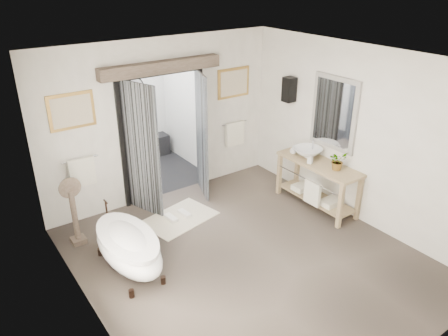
{
  "coord_description": "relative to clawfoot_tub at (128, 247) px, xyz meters",
  "views": [
    {
      "loc": [
        -3.36,
        -4.15,
        3.96
      ],
      "look_at": [
        0.0,
        0.6,
        1.25
      ],
      "focal_mm": 35.0,
      "sensor_mm": 36.0,
      "label": 1
    }
  ],
  "objects": [
    {
      "name": "room_shell",
      "position": [
        1.49,
        -0.88,
        1.48
      ],
      "size": [
        4.52,
        5.02,
        2.91
      ],
      "color": "silver",
      "rests_on": "ground_plane"
    },
    {
      "name": "soap_bottle_b",
      "position": [
        3.41,
        0.32,
        0.55
      ],
      "size": [
        0.15,
        0.15,
        0.16
      ],
      "primitive_type": "imported",
      "rotation": [
        0.0,
        0.0,
        0.24
      ],
      "color": "gray",
      "rests_on": "vanity"
    },
    {
      "name": "clawfoot_tub",
      "position": [
        0.0,
        0.0,
        0.0
      ],
      "size": [
        0.71,
        1.59,
        0.78
      ],
      "color": "black",
      "rests_on": "ground_plane"
    },
    {
      "name": "ground_plane",
      "position": [
        1.53,
        -0.77,
        -0.38
      ],
      "size": [
        5.0,
        5.0,
        0.0
      ],
      "primitive_type": "plane",
      "color": "brown"
    },
    {
      "name": "rug",
      "position": [
        1.26,
        0.79,
        -0.37
      ],
      "size": [
        1.34,
        1.04,
        0.01
      ],
      "primitive_type": "cube",
      "rotation": [
        0.0,
        0.0,
        0.21
      ],
      "color": "beige",
      "rests_on": "ground_plane"
    },
    {
      "name": "shower_room",
      "position": [
        1.53,
        3.22,
        0.53
      ],
      "size": [
        2.22,
        2.01,
        2.51
      ],
      "color": "black",
      "rests_on": "ground_plane"
    },
    {
      "name": "slippers",
      "position": [
        1.25,
        0.82,
        -0.34
      ],
      "size": [
        0.4,
        0.29,
        0.05
      ],
      "color": "white",
      "rests_on": "rug"
    },
    {
      "name": "plant",
      "position": [
        3.53,
        -0.61,
        0.63
      ],
      "size": [
        0.32,
        0.29,
        0.33
      ],
      "primitive_type": "imported",
      "rotation": [
        0.0,
        0.0,
        -0.14
      ],
      "color": "gray",
      "rests_on": "vanity"
    },
    {
      "name": "back_wall_dressing",
      "position": [
        1.53,
        1.55,
        1.18
      ],
      "size": [
        3.82,
        0.78,
        2.52
      ],
      "color": "black",
      "rests_on": "ground_plane"
    },
    {
      "name": "soap_bottle_a",
      "position": [
        3.35,
        -0.17,
        0.56
      ],
      "size": [
        0.1,
        0.1,
        0.17
      ],
      "primitive_type": "imported",
      "rotation": [
        0.0,
        0.0,
        0.27
      ],
      "color": "gray",
      "rests_on": "vanity"
    },
    {
      "name": "pedestal_mirror",
      "position": [
        -0.39,
        1.08,
        0.11
      ],
      "size": [
        0.33,
        0.22,
        1.13
      ],
      "color": "brown",
      "rests_on": "ground_plane"
    },
    {
      "name": "basin",
      "position": [
        3.5,
        0.05,
        0.56
      ],
      "size": [
        0.64,
        0.64,
        0.18
      ],
      "primitive_type": "imported",
      "rotation": [
        0.0,
        0.0,
        0.3
      ],
      "color": "white",
      "rests_on": "vanity"
    },
    {
      "name": "vanity",
      "position": [
        3.48,
        -0.25,
        0.13
      ],
      "size": [
        0.57,
        1.6,
        0.85
      ],
      "color": "tan",
      "rests_on": "ground_plane"
    }
  ]
}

